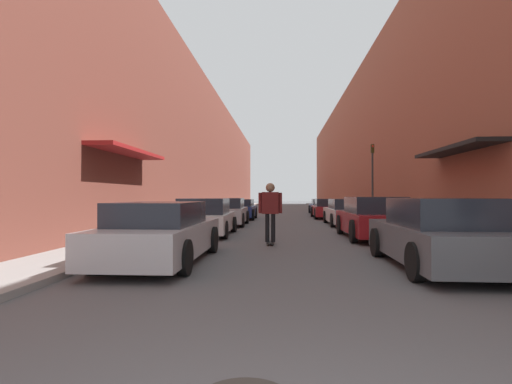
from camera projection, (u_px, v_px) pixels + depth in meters
The scene contains 16 objects.
ground at pixel (285, 216), 28.23m from camera, with size 149.30×149.30×0.00m, color #515154.
curb_strip_left at pixel (230, 211), 35.32m from camera, with size 1.80×67.86×0.12m.
curb_strip_right at pixel (340, 211), 34.68m from camera, with size 1.80×67.86×0.12m.
building_row_left at pixel (198, 155), 35.55m from camera, with size 4.90×67.86×10.16m.
building_row_right at pixel (374, 147), 34.54m from camera, with size 4.90×67.86×11.33m.
parked_car_left_0 at pixel (161, 233), 8.57m from camera, with size 1.89×4.67×1.30m.
parked_car_left_1 at pixel (205, 218), 14.39m from camera, with size 1.94×4.01×1.33m.
parked_car_left_2 at pixel (227, 212), 19.16m from camera, with size 1.86×4.09×1.31m.
parked_car_left_3 at pixel (239, 209), 24.13m from camera, with size 1.99×3.95×1.22m.
parked_car_right_0 at pixel (442, 235), 7.89m from camera, with size 2.07×4.46×1.38m.
parked_car_right_1 at pixel (373, 218), 13.34m from camera, with size 1.95×4.53×1.39m.
parked_car_right_2 at pixel (347, 212), 19.31m from camera, with size 1.95×4.76×1.27m.
parked_car_right_3 at pixel (329, 209), 25.31m from camera, with size 2.06×4.64×1.23m.
parked_car_right_4 at pixel (323, 207), 31.16m from camera, with size 2.03×4.81×1.17m.
skateboarder at pixel (270, 207), 11.64m from camera, with size 0.69×0.78×1.80m.
traffic_light at pixel (372, 174), 20.59m from camera, with size 0.16×0.22×3.97m.
Camera 1 is at (-0.18, -1.17, 1.43)m, focal length 28.00 mm.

